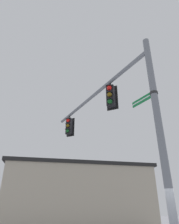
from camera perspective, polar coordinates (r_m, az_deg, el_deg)
The scene contains 6 objects.
signal_pole at distance 6.60m, azimuth 19.66°, elevation -6.97°, with size 0.23×0.23×7.94m, color slate.
mast_arm at distance 10.88m, azimuth 0.69°, elevation 4.32°, with size 0.17×0.17×8.25m, color slate.
traffic_light_nearest_pole at distance 9.24m, azimuth 6.08°, elevation 4.55°, with size 0.54×0.49×1.31m.
traffic_light_mid_inner at distance 12.82m, azimuth -5.83°, elevation -4.07°, with size 0.54×0.49×1.31m.
street_name_sign at distance 7.39m, azimuth 16.11°, elevation 4.11°, with size 1.04×0.74×0.22m.
storefront_building at distance 19.47m, azimuth -3.04°, elevation -22.91°, with size 13.58×12.54×5.46m.
Camera 1 is at (-0.64, 6.30, 2.11)m, focal length 32.08 mm.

